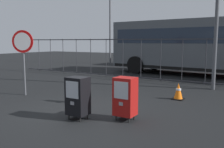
{
  "coord_description": "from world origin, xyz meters",
  "views": [
    {
      "loc": [
        4.1,
        -5.05,
        1.85
      ],
      "look_at": [
        0.3,
        1.2,
        0.9
      ],
      "focal_mm": 40.25,
      "sensor_mm": 36.0,
      "label": 1
    }
  ],
  "objects_px": {
    "bus_near": "(208,44)",
    "street_light_near_left": "(110,18)",
    "traffic_cone": "(178,91)",
    "newspaper_box_primary": "(125,96)",
    "newspaper_box_secondary": "(78,96)",
    "stop_sign": "(23,49)",
    "fire_hydrant": "(78,92)"
  },
  "relations": [
    {
      "from": "newspaper_box_secondary",
      "to": "newspaper_box_primary",
      "type": "bearing_deg",
      "value": 28.51
    },
    {
      "from": "stop_sign",
      "to": "street_light_near_left",
      "type": "xyz_separation_m",
      "value": [
        -4.03,
        12.14,
        2.17
      ]
    },
    {
      "from": "stop_sign",
      "to": "traffic_cone",
      "type": "xyz_separation_m",
      "value": [
        4.74,
        2.12,
        -1.34
      ]
    },
    {
      "from": "traffic_cone",
      "to": "fire_hydrant",
      "type": "bearing_deg",
      "value": -140.18
    },
    {
      "from": "newspaper_box_secondary",
      "to": "stop_sign",
      "type": "relative_size",
      "value": 0.46
    },
    {
      "from": "newspaper_box_primary",
      "to": "stop_sign",
      "type": "height_order",
      "value": "stop_sign"
    },
    {
      "from": "newspaper_box_primary",
      "to": "bus_near",
      "type": "bearing_deg",
      "value": 89.24
    },
    {
      "from": "newspaper_box_secondary",
      "to": "stop_sign",
      "type": "distance_m",
      "value": 3.66
    },
    {
      "from": "fire_hydrant",
      "to": "bus_near",
      "type": "bearing_deg",
      "value": 75.6
    },
    {
      "from": "newspaper_box_secondary",
      "to": "traffic_cone",
      "type": "relative_size",
      "value": 1.92
    },
    {
      "from": "traffic_cone",
      "to": "bus_near",
      "type": "xyz_separation_m",
      "value": [
        -0.33,
        6.23,
        1.45
      ]
    },
    {
      "from": "stop_sign",
      "to": "fire_hydrant",
      "type": "bearing_deg",
      "value": 1.94
    },
    {
      "from": "bus_near",
      "to": "street_light_near_left",
      "type": "distance_m",
      "value": 9.48
    },
    {
      "from": "traffic_cone",
      "to": "newspaper_box_primary",
      "type": "bearing_deg",
      "value": -99.2
    },
    {
      "from": "traffic_cone",
      "to": "bus_near",
      "type": "distance_m",
      "value": 6.4
    },
    {
      "from": "newspaper_box_secondary",
      "to": "bus_near",
      "type": "bearing_deg",
      "value": 83.38
    },
    {
      "from": "newspaper_box_primary",
      "to": "street_light_near_left",
      "type": "height_order",
      "value": "street_light_near_left"
    },
    {
      "from": "newspaper_box_primary",
      "to": "traffic_cone",
      "type": "relative_size",
      "value": 1.92
    },
    {
      "from": "traffic_cone",
      "to": "newspaper_box_secondary",
      "type": "bearing_deg",
      "value": -113.49
    },
    {
      "from": "traffic_cone",
      "to": "street_light_near_left",
      "type": "height_order",
      "value": "street_light_near_left"
    },
    {
      "from": "stop_sign",
      "to": "traffic_cone",
      "type": "height_order",
      "value": "stop_sign"
    },
    {
      "from": "newspaper_box_secondary",
      "to": "stop_sign",
      "type": "bearing_deg",
      "value": 160.36
    },
    {
      "from": "traffic_cone",
      "to": "bus_near",
      "type": "height_order",
      "value": "bus_near"
    },
    {
      "from": "bus_near",
      "to": "street_light_near_left",
      "type": "relative_size",
      "value": 1.66
    },
    {
      "from": "newspaper_box_secondary",
      "to": "stop_sign",
      "type": "xyz_separation_m",
      "value": [
        -3.31,
        1.18,
        1.03
      ]
    },
    {
      "from": "newspaper_box_primary",
      "to": "stop_sign",
      "type": "xyz_separation_m",
      "value": [
        -4.3,
        0.64,
        1.03
      ]
    },
    {
      "from": "newspaper_box_secondary",
      "to": "bus_near",
      "type": "xyz_separation_m",
      "value": [
        1.11,
        9.53,
        1.14
      ]
    },
    {
      "from": "fire_hydrant",
      "to": "stop_sign",
      "type": "bearing_deg",
      "value": -178.06
    },
    {
      "from": "fire_hydrant",
      "to": "traffic_cone",
      "type": "bearing_deg",
      "value": 39.82
    },
    {
      "from": "newspaper_box_primary",
      "to": "bus_near",
      "type": "relative_size",
      "value": 0.1
    },
    {
      "from": "newspaper_box_primary",
      "to": "bus_near",
      "type": "distance_m",
      "value": 9.06
    },
    {
      "from": "traffic_cone",
      "to": "bus_near",
      "type": "bearing_deg",
      "value": 93.03
    }
  ]
}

